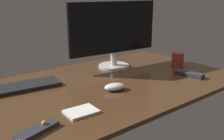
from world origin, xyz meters
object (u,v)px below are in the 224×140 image
object	(u,v)px
monitor	(114,33)
coffee_mug	(178,60)
media_remote	(37,130)
notepad	(81,112)
tv_remote	(189,74)
computer_mouse	(115,87)
keyboard	(20,87)

from	to	relation	value
monitor	coffee_mug	distance (cm)	43.82
monitor	media_remote	distance (cm)	87.83
monitor	notepad	bearing A→B (deg)	-134.71
coffee_mug	tv_remote	bearing A→B (deg)	-122.39
media_remote	computer_mouse	bearing A→B (deg)	1.10
keyboard	media_remote	xyz separation A→B (cm)	(-10.86, -44.80, -0.05)
monitor	coffee_mug	world-z (taller)	monitor
monitor	media_remote	world-z (taller)	monitor
notepad	computer_mouse	bearing A→B (deg)	22.64
computer_mouse	tv_remote	world-z (taller)	computer_mouse
keyboard	media_remote	bearing A→B (deg)	-96.92
tv_remote	coffee_mug	size ratio (longest dim) A/B	1.72
monitor	tv_remote	bearing A→B (deg)	-57.31
coffee_mug	notepad	size ratio (longest dim) A/B	0.75
media_remote	notepad	xyz separation A→B (cm)	(19.73, 3.21, -0.37)
tv_remote	coffee_mug	xyz separation A→B (cm)	(10.25, 16.16, 3.49)
keyboard	notepad	world-z (taller)	keyboard
keyboard	coffee_mug	size ratio (longest dim) A/B	4.10
tv_remote	notepad	xyz separation A→B (cm)	(-73.18, -1.62, -0.68)
computer_mouse	keyboard	bearing A→B (deg)	153.81
notepad	monitor	bearing A→B (deg)	39.69
media_remote	coffee_mug	bearing A→B (deg)	-4.50
keyboard	coffee_mug	world-z (taller)	coffee_mug
keyboard	media_remote	size ratio (longest dim) A/B	2.28
computer_mouse	media_remote	size ratio (longest dim) A/B	0.62
computer_mouse	media_remote	world-z (taller)	computer_mouse
monitor	tv_remote	distance (cm)	50.90
coffee_mug	media_remote	bearing A→B (deg)	-168.50
monitor	media_remote	xyz separation A→B (cm)	(-71.67, -46.32, -20.75)
keyboard	tv_remote	world-z (taller)	tv_remote
computer_mouse	tv_remote	distance (cm)	47.95
computer_mouse	notepad	size ratio (longest dim) A/B	0.83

